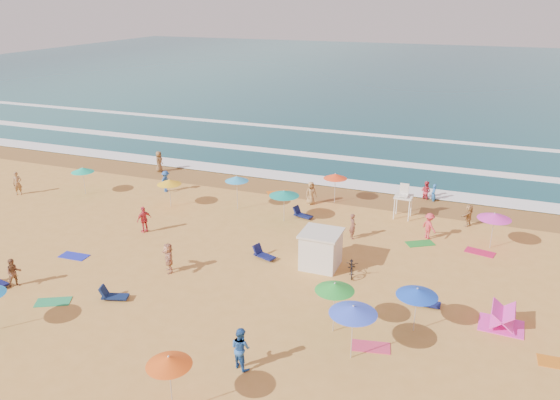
% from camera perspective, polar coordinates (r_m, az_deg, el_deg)
% --- Properties ---
extents(ground, '(220.00, 220.00, 0.00)m').
position_cam_1_polar(ground, '(31.52, 0.24, -6.73)').
color(ground, gold).
rests_on(ground, ground).
extents(ocean, '(220.00, 140.00, 0.18)m').
position_cam_1_polar(ocean, '(111.54, 16.21, 12.41)').
color(ocean, '#0C4756').
rests_on(ocean, ground).
extents(wet_sand, '(220.00, 220.00, 0.00)m').
position_cam_1_polar(wet_sand, '(42.46, 6.27, 0.58)').
color(wet_sand, olive).
rests_on(wet_sand, ground).
extents(surf_foam, '(200.00, 18.70, 0.05)m').
position_cam_1_polar(surf_foam, '(50.60, 8.91, 3.88)').
color(surf_foam, white).
rests_on(surf_foam, ground).
extents(cabana, '(2.00, 2.00, 2.00)m').
position_cam_1_polar(cabana, '(30.96, 4.28, -5.25)').
color(cabana, silver).
rests_on(cabana, ground).
extents(cabana_roof, '(2.20, 2.20, 0.12)m').
position_cam_1_polar(cabana_roof, '(30.51, 4.34, -3.46)').
color(cabana_roof, silver).
rests_on(cabana_roof, cabana).
extents(bicycle, '(1.05, 1.89, 0.94)m').
position_cam_1_polar(bicycle, '(30.51, 7.53, -6.91)').
color(bicycle, black).
rests_on(bicycle, ground).
extents(lifeguard_stand, '(1.20, 1.20, 2.10)m').
position_cam_1_polar(lifeguard_stand, '(38.43, 12.74, -0.35)').
color(lifeguard_stand, white).
rests_on(lifeguard_stand, ground).
extents(beach_umbrellas, '(47.46, 28.98, 0.81)m').
position_cam_1_polar(beach_umbrellas, '(29.52, 4.84, -4.26)').
color(beach_umbrellas, '#FC1A1B').
rests_on(beach_umbrellas, ground).
extents(loungers, '(35.39, 21.72, 0.34)m').
position_cam_1_polar(loungers, '(28.28, 4.54, -9.85)').
color(loungers, '#101451').
rests_on(loungers, ground).
extents(towels, '(45.37, 26.78, 0.03)m').
position_cam_1_polar(towels, '(29.44, 3.91, -8.86)').
color(towels, '#DC1B5B').
rests_on(towels, ground).
extents(popup_tents, '(7.10, 10.27, 1.20)m').
position_cam_1_polar(popup_tents, '(31.83, 26.82, -7.65)').
color(popup_tents, '#FF38C5').
rests_on(popup_tents, ground).
extents(beachgoers, '(47.90, 24.14, 2.11)m').
position_cam_1_polar(beachgoers, '(35.11, 0.14, -2.29)').
color(beachgoers, '#D23445').
rests_on(beachgoers, ground).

